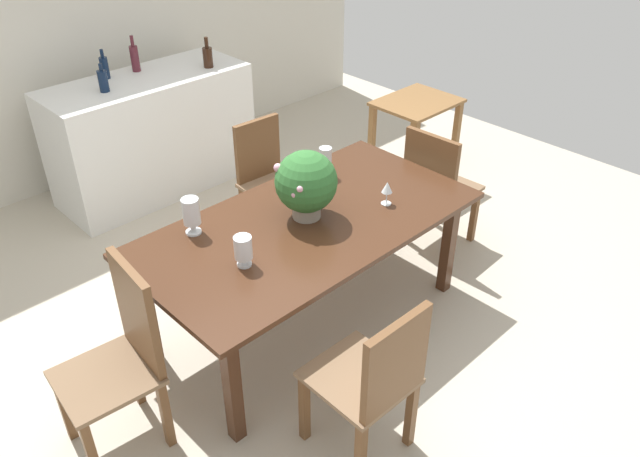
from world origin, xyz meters
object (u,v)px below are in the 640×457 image
crystal_vase_center_near (325,160)px  wine_bottle_green (135,58)px  chair_foot_end (436,183)px  wine_glass (387,188)px  chair_near_left (375,379)px  crystal_vase_right (243,249)px  crystal_vase_left (191,213)px  flower_centerpiece (306,183)px  chair_head_end (123,352)px  kitchen_counter (153,135)px  wine_bottle_dark (104,67)px  dining_table (308,233)px  side_table (416,121)px  chair_far_right (267,176)px  wine_bottle_amber (103,81)px  wine_bottle_tall (208,56)px

crystal_vase_center_near → wine_bottle_green: wine_bottle_green is taller
chair_foot_end → wine_bottle_green: bearing=19.2°
wine_glass → chair_near_left: bearing=-140.8°
crystal_vase_right → wine_bottle_green: (0.84, 2.46, 0.24)m
crystal_vase_left → flower_centerpiece: bearing=-28.8°
flower_centerpiece → crystal_vase_center_near: flower_centerpiece is taller
chair_head_end → kitchen_counter: size_ratio=0.63×
wine_bottle_dark → crystal_vase_left: bearing=-106.3°
dining_table → chair_head_end: chair_head_end is taller
chair_near_left → side_table: bearing=-143.9°
crystal_vase_left → crystal_vase_center_near: (1.02, -0.03, -0.02)m
wine_bottle_green → side_table: bearing=-45.0°
chair_near_left → chair_far_right: bearing=-115.1°
chair_far_right → wine_bottle_amber: 1.44m
wine_bottle_dark → wine_bottle_amber: bearing=-120.2°
chair_head_end → wine_bottle_green: size_ratio=3.59×
crystal_vase_center_near → chair_far_right: bearing=90.5°
crystal_vase_left → crystal_vase_right: 0.44m
chair_foot_end → wine_bottle_dark: bearing=24.3°
chair_foot_end → wine_bottle_tall: 2.18m
side_table → wine_bottle_green: bearing=135.0°
dining_table → flower_centerpiece: bearing=56.1°
chair_head_end → dining_table: bearing=96.0°
chair_far_right → flower_centerpiece: bearing=-112.7°
chair_far_right → crystal_vase_center_near: crystal_vase_center_near is taller
flower_centerpiece → wine_bottle_tall: wine_bottle_tall is taller
chair_near_left → wine_glass: (0.94, 0.77, 0.34)m
chair_foot_end → kitchen_counter: (-0.99, 2.20, -0.04)m
dining_table → wine_bottle_green: wine_bottle_green is taller
flower_centerpiece → crystal_vase_left: (-0.58, 0.32, -0.09)m
chair_far_right → chair_near_left: chair_near_left is taller
dining_table → wine_bottle_dark: wine_bottle_dark is taller
crystal_vase_center_near → wine_glass: size_ratio=1.28×
chair_near_left → crystal_vase_right: size_ratio=5.43×
flower_centerpiece → crystal_vase_center_near: (0.44, 0.29, -0.12)m
chair_foot_end → crystal_vase_left: 1.88m
wine_bottle_dark → chair_foot_end: bearing=-63.2°
crystal_vase_right → wine_glass: crystal_vase_right is taller
chair_far_right → crystal_vase_left: (-1.02, -0.58, 0.38)m
chair_far_right → wine_bottle_amber: (-0.57, 1.20, 0.56)m
chair_head_end → kitchen_counter: chair_head_end is taller
chair_near_left → wine_glass: 1.26m
wine_bottle_dark → wine_bottle_green: size_ratio=0.80×
crystal_vase_center_near → crystal_vase_right: size_ratio=1.11×
dining_table → chair_head_end: bearing=-179.5°
dining_table → chair_head_end: size_ratio=1.98×
dining_table → side_table: size_ratio=2.72×
chair_foot_end → kitchen_counter: kitchen_counter is taller
chair_foot_end → crystal_vase_right: (-1.79, -0.08, 0.34)m
chair_head_end → crystal_vase_left: bearing=123.7°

